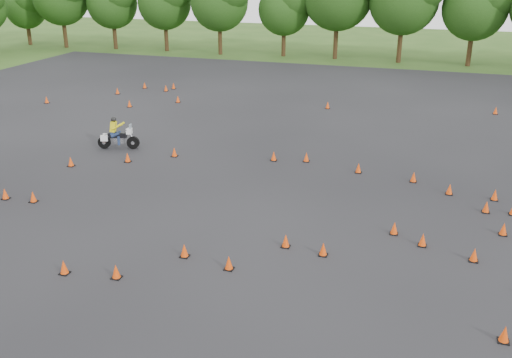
{
  "coord_description": "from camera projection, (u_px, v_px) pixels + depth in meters",
  "views": [
    {
      "loc": [
        6.39,
        -16.09,
        9.41
      ],
      "look_at": [
        0.0,
        4.0,
        1.2
      ],
      "focal_mm": 40.0,
      "sensor_mm": 36.0,
      "label": 1
    }
  ],
  "objects": [
    {
      "name": "ground",
      "position": [
        221.0,
        252.0,
        19.51
      ],
      "size": [
        140.0,
        140.0,
        0.0
      ],
      "primitive_type": "plane",
      "color": "#2D5119",
      "rests_on": "ground"
    },
    {
      "name": "traffic_cones",
      "position": [
        272.0,
        188.0,
        24.31
      ],
      "size": [
        35.74,
        33.61,
        0.45
      ],
      "color": "#EA4509",
      "rests_on": "asphalt_pad"
    },
    {
      "name": "asphalt_pad",
      "position": [
        270.0,
        189.0,
        24.84
      ],
      "size": [
        62.0,
        62.0,
        0.0
      ],
      "primitive_type": "plane",
      "color": "black",
      "rests_on": "ground"
    },
    {
      "name": "rider_yellow",
      "position": [
        118.0,
        133.0,
        29.74
      ],
      "size": [
        2.28,
        1.22,
        1.69
      ],
      "primitive_type": null,
      "rotation": [
        0.0,
        0.0,
        0.27
      ],
      "color": "yellow",
      "rests_on": "ground"
    },
    {
      "name": "treeline",
      "position": [
        404.0,
        18.0,
        48.18
      ],
      "size": [
        87.28,
        32.37,
        10.55
      ],
      "color": "#1F4212",
      "rests_on": "ground"
    }
  ]
}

